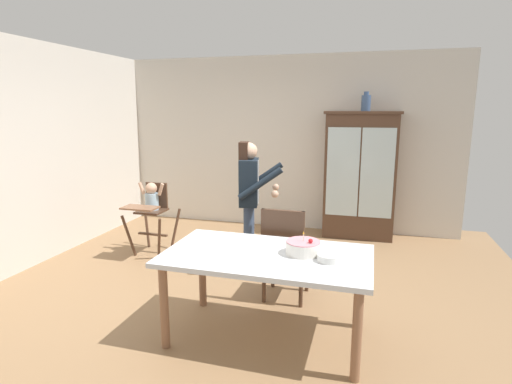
{
  "coord_description": "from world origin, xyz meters",
  "views": [
    {
      "loc": [
        1.28,
        -3.69,
        1.89
      ],
      "look_at": [
        0.06,
        0.7,
        0.95
      ],
      "focal_mm": 28.39,
      "sensor_mm": 36.0,
      "label": 1
    }
  ],
  "objects_px": {
    "adult_person": "(250,192)",
    "dining_table": "(267,264)",
    "birthday_cake": "(303,247)",
    "china_cabinet": "(360,175)",
    "dining_chair_far_side": "(285,248)",
    "ceramic_vase": "(366,103)",
    "high_chair_with_toddler": "(151,205)",
    "serving_bowl": "(329,258)"
  },
  "relations": [
    {
      "from": "adult_person",
      "to": "dining_table",
      "type": "distance_m",
      "value": 1.43
    },
    {
      "from": "high_chair_with_toddler",
      "to": "dining_table",
      "type": "relative_size",
      "value": 0.57
    },
    {
      "from": "birthday_cake",
      "to": "serving_bowl",
      "type": "relative_size",
      "value": 1.56
    },
    {
      "from": "dining_table",
      "to": "birthday_cake",
      "type": "height_order",
      "value": "birthday_cake"
    },
    {
      "from": "dining_chair_far_side",
      "to": "ceramic_vase",
      "type": "bearing_deg",
      "value": -105.14
    },
    {
      "from": "china_cabinet",
      "to": "ceramic_vase",
      "type": "relative_size",
      "value": 6.88
    },
    {
      "from": "china_cabinet",
      "to": "dining_chair_far_side",
      "type": "xyz_separation_m",
      "value": [
        -0.64,
        -2.36,
        -0.38
      ]
    },
    {
      "from": "adult_person",
      "to": "ceramic_vase",
      "type": "bearing_deg",
      "value": -46.06
    },
    {
      "from": "china_cabinet",
      "to": "high_chair_with_toddler",
      "type": "xyz_separation_m",
      "value": [
        -2.6,
        -1.46,
        -0.28
      ]
    },
    {
      "from": "serving_bowl",
      "to": "dining_chair_far_side",
      "type": "height_order",
      "value": "dining_chair_far_side"
    },
    {
      "from": "ceramic_vase",
      "to": "dining_chair_far_side",
      "type": "bearing_deg",
      "value": -105.79
    },
    {
      "from": "adult_person",
      "to": "birthday_cake",
      "type": "relative_size",
      "value": 5.47
    },
    {
      "from": "adult_person",
      "to": "dining_table",
      "type": "height_order",
      "value": "adult_person"
    },
    {
      "from": "adult_person",
      "to": "dining_chair_far_side",
      "type": "height_order",
      "value": "adult_person"
    },
    {
      "from": "dining_table",
      "to": "serving_bowl",
      "type": "relative_size",
      "value": 9.3
    },
    {
      "from": "ceramic_vase",
      "to": "high_chair_with_toddler",
      "type": "bearing_deg",
      "value": -151.04
    },
    {
      "from": "ceramic_vase",
      "to": "serving_bowl",
      "type": "relative_size",
      "value": 1.5
    },
    {
      "from": "high_chair_with_toddler",
      "to": "birthday_cake",
      "type": "bearing_deg",
      "value": -33.61
    },
    {
      "from": "dining_table",
      "to": "ceramic_vase",
      "type": "bearing_deg",
      "value": 77.51
    },
    {
      "from": "dining_table",
      "to": "dining_chair_far_side",
      "type": "xyz_separation_m",
      "value": [
        0.01,
        0.68,
        -0.1
      ]
    },
    {
      "from": "birthday_cake",
      "to": "dining_chair_far_side",
      "type": "xyz_separation_m",
      "value": [
        -0.28,
        0.61,
        -0.24
      ]
    },
    {
      "from": "china_cabinet",
      "to": "dining_table",
      "type": "height_order",
      "value": "china_cabinet"
    },
    {
      "from": "birthday_cake",
      "to": "dining_chair_far_side",
      "type": "height_order",
      "value": "dining_chair_far_side"
    },
    {
      "from": "china_cabinet",
      "to": "serving_bowl",
      "type": "distance_m",
      "value": 3.09
    },
    {
      "from": "dining_table",
      "to": "china_cabinet",
      "type": "bearing_deg",
      "value": 78.08
    },
    {
      "from": "high_chair_with_toddler",
      "to": "dining_chair_far_side",
      "type": "relative_size",
      "value": 0.99
    },
    {
      "from": "high_chair_with_toddler",
      "to": "adult_person",
      "type": "bearing_deg",
      "value": -11.33
    },
    {
      "from": "high_chair_with_toddler",
      "to": "serving_bowl",
      "type": "relative_size",
      "value": 5.28
    },
    {
      "from": "high_chair_with_toddler",
      "to": "adult_person",
      "type": "distance_m",
      "value": 1.5
    },
    {
      "from": "adult_person",
      "to": "serving_bowl",
      "type": "relative_size",
      "value": 8.5
    },
    {
      "from": "dining_table",
      "to": "birthday_cake",
      "type": "bearing_deg",
      "value": 14.26
    },
    {
      "from": "ceramic_vase",
      "to": "serving_bowl",
      "type": "bearing_deg",
      "value": -93.26
    },
    {
      "from": "china_cabinet",
      "to": "birthday_cake",
      "type": "xyz_separation_m",
      "value": [
        -0.36,
        -2.97,
        -0.14
      ]
    },
    {
      "from": "birthday_cake",
      "to": "china_cabinet",
      "type": "bearing_deg",
      "value": 83.09
    },
    {
      "from": "china_cabinet",
      "to": "dining_table",
      "type": "relative_size",
      "value": 1.11
    },
    {
      "from": "dining_table",
      "to": "dining_chair_far_side",
      "type": "bearing_deg",
      "value": 89.46
    },
    {
      "from": "ceramic_vase",
      "to": "high_chair_with_toddler",
      "type": "height_order",
      "value": "ceramic_vase"
    },
    {
      "from": "serving_bowl",
      "to": "dining_table",
      "type": "bearing_deg",
      "value": 175.65
    },
    {
      "from": "dining_table",
      "to": "birthday_cake",
      "type": "relative_size",
      "value": 5.98
    },
    {
      "from": "china_cabinet",
      "to": "dining_chair_far_side",
      "type": "distance_m",
      "value": 2.47
    },
    {
      "from": "ceramic_vase",
      "to": "dining_chair_far_side",
      "type": "distance_m",
      "value": 2.84
    },
    {
      "from": "ceramic_vase",
      "to": "high_chair_with_toddler",
      "type": "distance_m",
      "value": 3.29
    }
  ]
}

